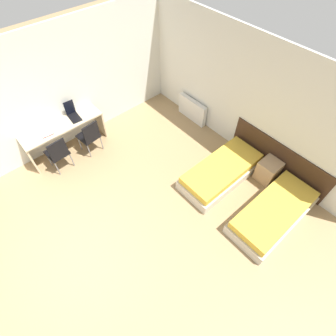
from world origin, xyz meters
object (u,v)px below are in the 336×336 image
object	(u,v)px
chair_near_laptop	(89,135)
chair_near_notebook	(58,152)
bed_near_door	(273,213)
nightstand	(268,171)
laptop	(73,114)
bed_near_window	(221,172)

from	to	relation	value
chair_near_laptop	chair_near_notebook	bearing A→B (deg)	-96.45
chair_near_notebook	chair_near_laptop	bearing A→B (deg)	86.83
bed_near_door	chair_near_laptop	distance (m)	4.23
bed_near_door	nightstand	world-z (taller)	nightstand
laptop	chair_near_laptop	bearing A→B (deg)	10.46
bed_near_window	nightstand	distance (m)	0.99
bed_near_door	nightstand	distance (m)	0.99
bed_near_door	nightstand	size ratio (longest dim) A/B	3.74
bed_near_door	laptop	xyz separation A→B (m)	(-4.35, -1.74, 0.65)
nightstand	chair_near_laptop	xyz separation A→B (m)	(-3.20, -2.42, 0.26)
bed_near_door	laptop	world-z (taller)	laptop
nightstand	laptop	xyz separation A→B (m)	(-3.69, -2.47, 0.59)
nightstand	chair_near_laptop	world-z (taller)	chair_near_laptop
bed_near_window	chair_near_notebook	distance (m)	3.55
chair_near_laptop	chair_near_notebook	size ratio (longest dim) A/B	1.00
bed_near_door	nightstand	bearing A→B (deg)	132.20
laptop	nightstand	bearing A→B (deg)	38.65
bed_near_window	laptop	size ratio (longest dim) A/B	4.99
bed_near_window	chair_near_notebook	bearing A→B (deg)	-135.73
bed_near_door	chair_near_laptop	world-z (taller)	chair_near_laptop
chair_near_laptop	chair_near_notebook	distance (m)	0.78
chair_near_notebook	nightstand	bearing A→B (deg)	41.86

